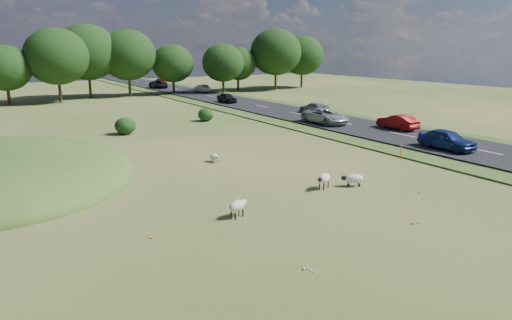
{
  "coord_description": "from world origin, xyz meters",
  "views": [
    {
      "loc": [
        -12.6,
        -19.95,
        7.91
      ],
      "look_at": [
        2.0,
        4.0,
        1.0
      ],
      "focal_mm": 32.0,
      "sensor_mm": 36.0,
      "label": 1
    }
  ],
  "objects_px": {
    "sheep_1": "(353,179)",
    "car_1": "(398,122)",
    "car_6": "(325,116)",
    "car_7": "(160,81)",
    "car_5": "(447,139)",
    "marker_post": "(401,152)",
    "car_3": "(314,108)",
    "sheep_0": "(238,205)",
    "car_0": "(158,84)",
    "sheep_2": "(214,157)",
    "car_4": "(227,98)",
    "sheep_3": "(324,178)",
    "car_2": "(202,88)"
  },
  "relations": [
    {
      "from": "sheep_0",
      "to": "sheep_3",
      "type": "relative_size",
      "value": 0.96
    },
    {
      "from": "car_0",
      "to": "car_7",
      "type": "relative_size",
      "value": 1.16
    },
    {
      "from": "marker_post",
      "to": "car_2",
      "type": "distance_m",
      "value": 53.97
    },
    {
      "from": "car_1",
      "to": "car_7",
      "type": "distance_m",
      "value": 66.46
    },
    {
      "from": "sheep_2",
      "to": "car_2",
      "type": "bearing_deg",
      "value": 150.8
    },
    {
      "from": "car_0",
      "to": "car_1",
      "type": "height_order",
      "value": "car_0"
    },
    {
      "from": "sheep_2",
      "to": "sheep_1",
      "type": "bearing_deg",
      "value": 19.11
    },
    {
      "from": "car_4",
      "to": "car_7",
      "type": "height_order",
      "value": "car_4"
    },
    {
      "from": "sheep_2",
      "to": "car_6",
      "type": "relative_size",
      "value": 0.19
    },
    {
      "from": "car_2",
      "to": "car_7",
      "type": "xyz_separation_m",
      "value": [
        0.0,
        21.48,
        -0.01
      ]
    },
    {
      "from": "sheep_1",
      "to": "car_6",
      "type": "bearing_deg",
      "value": -95.02
    },
    {
      "from": "sheep_1",
      "to": "car_6",
      "type": "xyz_separation_m",
      "value": [
        12.5,
        17.61,
        0.54
      ]
    },
    {
      "from": "marker_post",
      "to": "sheep_1",
      "type": "relative_size",
      "value": 0.9
    },
    {
      "from": "sheep_3",
      "to": "car_3",
      "type": "xyz_separation_m",
      "value": [
        18.09,
        23.68,
        0.26
      ]
    },
    {
      "from": "sheep_2",
      "to": "car_6",
      "type": "xyz_separation_m",
      "value": [
        16.84,
        8.06,
        0.64
      ]
    },
    {
      "from": "car_3",
      "to": "car_4",
      "type": "bearing_deg",
      "value": -76.05
    },
    {
      "from": "car_2",
      "to": "car_6",
      "type": "distance_m",
      "value": 38.84
    },
    {
      "from": "marker_post",
      "to": "car_6",
      "type": "xyz_separation_m",
      "value": [
        5.08,
        14.58,
        0.42
      ]
    },
    {
      "from": "car_4",
      "to": "car_3",
      "type": "bearing_deg",
      "value": -76.05
    },
    {
      "from": "marker_post",
      "to": "car_3",
      "type": "relative_size",
      "value": 0.27
    },
    {
      "from": "sheep_0",
      "to": "sheep_2",
      "type": "relative_size",
      "value": 1.17
    },
    {
      "from": "car_6",
      "to": "sheep_2",
      "type": "bearing_deg",
      "value": -154.42
    },
    {
      "from": "sheep_3",
      "to": "car_4",
      "type": "height_order",
      "value": "car_4"
    },
    {
      "from": "car_1",
      "to": "car_3",
      "type": "relative_size",
      "value": 0.97
    },
    {
      "from": "sheep_2",
      "to": "car_1",
      "type": "relative_size",
      "value": 0.25
    },
    {
      "from": "sheep_1",
      "to": "car_5",
      "type": "height_order",
      "value": "car_5"
    },
    {
      "from": "marker_post",
      "to": "sheep_1",
      "type": "height_order",
      "value": "marker_post"
    },
    {
      "from": "car_0",
      "to": "sheep_3",
      "type": "bearing_deg",
      "value": -101.9
    },
    {
      "from": "sheep_1",
      "to": "car_1",
      "type": "relative_size",
      "value": 0.31
    },
    {
      "from": "car_1",
      "to": "car_2",
      "type": "xyz_separation_m",
      "value": [
        0.0,
        44.98,
        -0.05
      ]
    },
    {
      "from": "sheep_1",
      "to": "car_7",
      "type": "relative_size",
      "value": 0.3
    },
    {
      "from": "sheep_1",
      "to": "sheep_3",
      "type": "distance_m",
      "value": 1.87
    },
    {
      "from": "sheep_0",
      "to": "car_0",
      "type": "xyz_separation_m",
      "value": [
        20.74,
        69.19,
        0.37
      ]
    },
    {
      "from": "sheep_3",
      "to": "car_2",
      "type": "height_order",
      "value": "car_2"
    },
    {
      "from": "car_5",
      "to": "car_7",
      "type": "distance_m",
      "value": 74.85
    },
    {
      "from": "car_2",
      "to": "car_4",
      "type": "relative_size",
      "value": 1.01
    },
    {
      "from": "car_5",
      "to": "car_7",
      "type": "height_order",
      "value": "car_5"
    },
    {
      "from": "car_4",
      "to": "car_5",
      "type": "distance_m",
      "value": 36.51
    },
    {
      "from": "sheep_3",
      "to": "car_7",
      "type": "bearing_deg",
      "value": -128.65
    },
    {
      "from": "sheep_3",
      "to": "car_3",
      "type": "distance_m",
      "value": 29.8
    },
    {
      "from": "car_5",
      "to": "car_4",
      "type": "bearing_deg",
      "value": 90.0
    },
    {
      "from": "car_2",
      "to": "car_7",
      "type": "distance_m",
      "value": 21.48
    },
    {
      "from": "car_6",
      "to": "car_7",
      "type": "xyz_separation_m",
      "value": [
        3.8,
        60.13,
        -0.12
      ]
    },
    {
      "from": "sheep_2",
      "to": "car_5",
      "type": "distance_m",
      "value": 18.08
    },
    {
      "from": "car_1",
      "to": "car_7",
      "type": "xyz_separation_m",
      "value": [
        0.0,
        66.46,
        -0.05
      ]
    },
    {
      "from": "car_3",
      "to": "sheep_3",
      "type": "bearing_deg",
      "value": 52.63
    },
    {
      "from": "sheep_3",
      "to": "car_1",
      "type": "height_order",
      "value": "car_1"
    },
    {
      "from": "car_5",
      "to": "car_6",
      "type": "bearing_deg",
      "value": 90.0
    },
    {
      "from": "sheep_2",
      "to": "sheep_3",
      "type": "height_order",
      "value": "sheep_3"
    },
    {
      "from": "car_5",
      "to": "car_6",
      "type": "relative_size",
      "value": 0.82
    }
  ]
}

